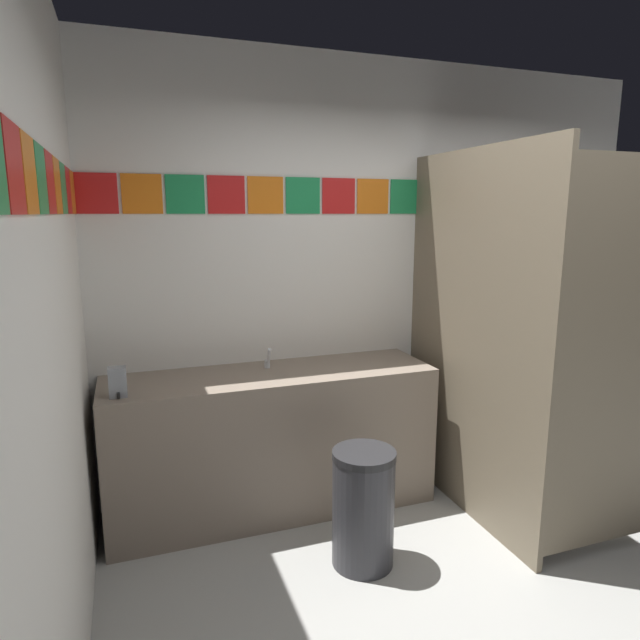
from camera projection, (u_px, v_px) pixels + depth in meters
name	position (u px, v px, depth m)	size (l,w,h in m)	color
ground_plane	(548.00, 626.00, 2.46)	(8.51, 8.51, 0.00)	#9E9E99
wall_back	(384.00, 274.00, 3.78)	(3.87, 0.09, 2.81)	white
wall_side	(23.00, 364.00, 1.54)	(0.09, 3.38, 2.81)	white
vanity_counter	(273.00, 440.00, 3.38)	(1.97, 0.56, 0.88)	gray
faucet_center	(268.00, 360.00, 3.37)	(0.04, 0.10, 0.14)	silver
soap_dispenser	(118.00, 382.00, 2.85)	(0.09, 0.09, 0.16)	gray
stall_divider	(524.00, 345.00, 3.07)	(0.92, 1.38, 2.19)	#726651
toilet	(516.00, 432.00, 3.85)	(0.39, 0.49, 0.74)	white
trash_bin	(363.00, 508.00, 2.85)	(0.33, 0.33, 0.63)	#333338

